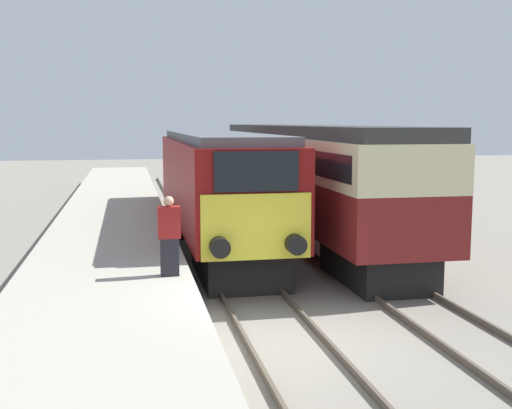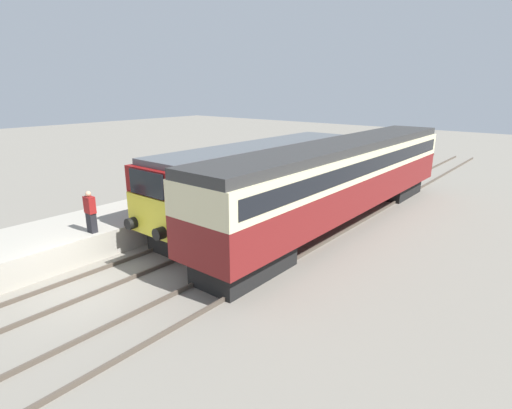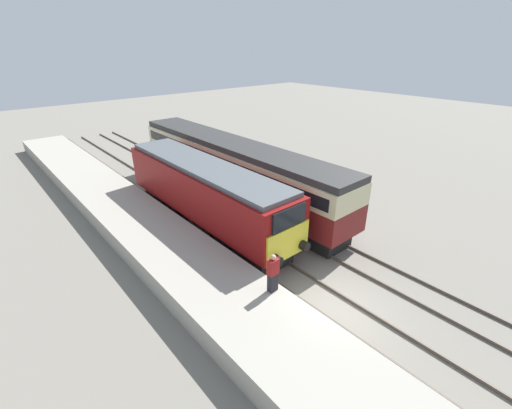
{
  "view_description": "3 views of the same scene",
  "coord_description": "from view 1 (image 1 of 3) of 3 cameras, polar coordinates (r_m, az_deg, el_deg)",
  "views": [
    {
      "loc": [
        -2.76,
        -11.01,
        4.04
      ],
      "look_at": [
        0.0,
        2.76,
        2.23
      ],
      "focal_mm": 45.0,
      "sensor_mm": 36.0,
      "label": 1
    },
    {
      "loc": [
        11.7,
        -5.43,
        6.22
      ],
      "look_at": [
        1.7,
        6.76,
        1.6
      ],
      "focal_mm": 28.0,
      "sensor_mm": 36.0,
      "label": 2
    },
    {
      "loc": [
        -9.25,
        -5.81,
        9.52
      ],
      "look_at": [
        1.7,
        6.76,
        1.6
      ],
      "focal_mm": 24.0,
      "sensor_mm": 36.0,
      "label": 3
    }
  ],
  "objects": [
    {
      "name": "rails_near_track",
      "position": [
        16.73,
        -1.52,
        -6.39
      ],
      "size": [
        1.51,
        60.0,
        0.14
      ],
      "color": "#4C4238",
      "rests_on": "ground_plane"
    },
    {
      "name": "person_on_platform",
      "position": [
        12.81,
        -7.71,
        -2.84
      ],
      "size": [
        0.44,
        0.26,
        1.59
      ],
      "color": "black",
      "rests_on": "platform_left"
    },
    {
      "name": "locomotive",
      "position": [
        20.34,
        -3.48,
        1.73
      ],
      "size": [
        2.7,
        13.06,
        3.7
      ],
      "color": "black",
      "rests_on": "ground_plane"
    },
    {
      "name": "passenger_carriage",
      "position": [
        22.92,
        4.3,
        3.17
      ],
      "size": [
        2.75,
        18.2,
        3.92
      ],
      "color": "black",
      "rests_on": "ground_plane"
    },
    {
      "name": "platform_left",
      "position": [
        19.35,
        -12.76,
        -3.38
      ],
      "size": [
        3.5,
        50.0,
        1.01
      ],
      "color": "#9E998C",
      "rests_on": "ground_plane"
    },
    {
      "name": "ground_plane",
      "position": [
        12.05,
        2.64,
        -12.26
      ],
      "size": [
        120.0,
        120.0,
        0.0
      ],
      "primitive_type": "plane",
      "color": "slate"
    },
    {
      "name": "rails_far_track",
      "position": [
        17.61,
        9.51,
        -5.79
      ],
      "size": [
        1.5,
        60.0,
        0.14
      ],
      "color": "#4C4238",
      "rests_on": "ground_plane"
    }
  ]
}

